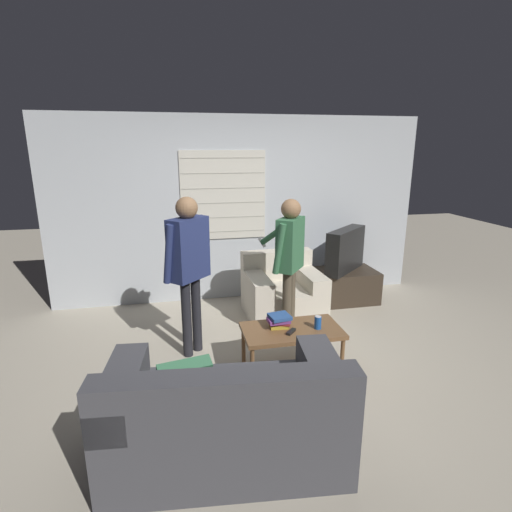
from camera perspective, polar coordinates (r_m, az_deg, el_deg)
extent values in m
plane|color=#B2A893|center=(4.16, 2.90, -15.48)|extent=(16.00, 16.00, 0.00)
cube|color=#ADB2B7|center=(5.62, -2.25, 6.59)|extent=(5.20, 0.06, 2.55)
cube|color=beige|center=(5.52, -4.66, 8.61)|extent=(1.16, 0.02, 1.20)
cube|color=gray|center=(5.59, -4.53, 3.50)|extent=(1.14, 0.00, 0.01)
cube|color=gray|center=(5.55, -4.58, 5.52)|extent=(1.14, 0.00, 0.01)
cube|color=gray|center=(5.52, -4.62, 7.56)|extent=(1.14, 0.00, 0.01)
cube|color=gray|center=(5.50, -4.67, 9.63)|extent=(1.14, 0.00, 0.01)
cube|color=gray|center=(5.48, -4.71, 11.71)|extent=(1.14, 0.00, 0.01)
cube|color=gray|center=(5.47, -4.76, 13.80)|extent=(1.14, 0.00, 0.01)
cube|color=#424247|center=(3.06, -4.21, -22.96)|extent=(1.71, 1.03, 0.47)
cube|color=#424247|center=(2.54, -4.14, -20.15)|extent=(1.64, 0.37, 0.37)
cube|color=#424247|center=(2.94, -18.71, -17.51)|extent=(0.33, 0.89, 0.21)
cube|color=#424247|center=(2.96, 9.83, -16.61)|extent=(0.33, 0.89, 0.21)
cube|color=#38704C|center=(2.91, -10.26, -17.31)|extent=(0.40, 0.28, 0.37)
cube|color=beige|center=(5.20, 3.90, -6.48)|extent=(0.97, 0.87, 0.40)
cube|color=beige|center=(5.35, 2.94, -1.26)|extent=(0.95, 0.23, 0.39)
cube|color=beige|center=(5.21, 7.66, -3.09)|extent=(0.27, 0.85, 0.18)
cube|color=beige|center=(5.00, 0.11, -3.73)|extent=(0.27, 0.85, 0.18)
cube|color=brown|center=(3.90, 5.14, -10.57)|extent=(0.94, 0.52, 0.04)
cylinder|color=brown|center=(4.10, -1.79, -12.67)|extent=(0.04, 0.04, 0.41)
cylinder|color=brown|center=(4.32, 9.80, -11.38)|extent=(0.04, 0.04, 0.41)
cylinder|color=brown|center=(3.72, -0.54, -15.80)|extent=(0.04, 0.04, 0.41)
cylinder|color=brown|center=(3.96, 12.20, -14.11)|extent=(0.04, 0.04, 0.41)
cube|color=#33281E|center=(5.81, 12.35, -4.16)|extent=(0.90, 0.58, 0.45)
cube|color=black|center=(5.66, 12.65, 0.83)|extent=(0.76, 0.71, 0.59)
cube|color=navy|center=(5.70, 11.70, 0.99)|extent=(0.55, 0.49, 0.49)
cylinder|color=black|center=(4.23, -9.87, -8.83)|extent=(0.10, 0.10, 0.83)
cylinder|color=black|center=(4.33, -8.50, -8.17)|extent=(0.10, 0.10, 0.83)
cube|color=navy|center=(4.04, -9.62, 1.02)|extent=(0.44, 0.44, 0.63)
sphere|color=#846042|center=(3.96, -9.88, 6.79)|extent=(0.22, 0.22, 0.22)
cylinder|color=navy|center=(3.91, -12.39, 0.23)|extent=(0.16, 0.16, 0.60)
cylinder|color=navy|center=(4.34, -9.99, 3.57)|extent=(0.42, 0.43, 0.39)
cube|color=black|center=(4.55, -12.16, 1.82)|extent=(0.09, 0.09, 0.12)
cylinder|color=#4C4233|center=(4.61, 4.39, -6.82)|extent=(0.10, 0.10, 0.79)
cylinder|color=#4C4233|center=(4.74, 5.02, -6.23)|extent=(0.10, 0.10, 0.79)
cube|color=#336642|center=(4.46, 4.90, 1.71)|extent=(0.40, 0.43, 0.59)
sphere|color=#846042|center=(4.39, 5.02, 6.71)|extent=(0.22, 0.22, 0.22)
cylinder|color=#336642|center=(4.29, 3.34, 0.99)|extent=(0.16, 0.15, 0.57)
cylinder|color=#336642|center=(4.72, 3.34, 3.67)|extent=(0.43, 0.35, 0.40)
cube|color=white|center=(4.84, 0.87, 1.94)|extent=(0.10, 0.09, 0.12)
cube|color=gold|center=(3.91, 3.30, -9.87)|extent=(0.18, 0.14, 0.04)
cube|color=maroon|center=(3.90, 3.47, -9.42)|extent=(0.21, 0.18, 0.03)
cube|color=#75387F|center=(3.87, 3.26, -9.15)|extent=(0.21, 0.15, 0.04)
cube|color=#284C89|center=(3.86, 3.39, -8.65)|extent=(0.22, 0.21, 0.03)
cylinder|color=#194C9E|center=(3.90, 8.82, -9.38)|extent=(0.07, 0.07, 0.12)
cylinder|color=silver|center=(3.87, 8.86, -8.53)|extent=(0.06, 0.06, 0.00)
cube|color=black|center=(3.80, 5.02, -10.72)|extent=(0.12, 0.12, 0.02)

